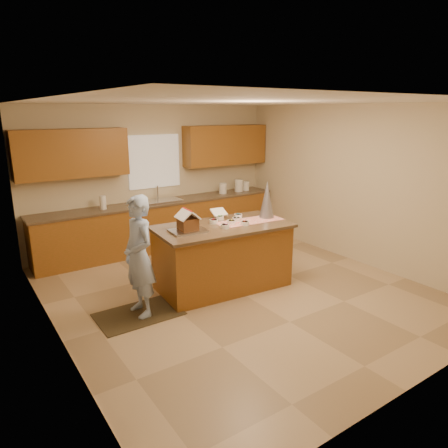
{
  "coord_description": "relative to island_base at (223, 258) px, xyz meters",
  "views": [
    {
      "loc": [
        -3.33,
        -4.54,
        2.58
      ],
      "look_at": [
        -0.1,
        0.2,
        1.0
      ],
      "focal_mm": 32.91,
      "sensor_mm": 36.0,
      "label": 1
    }
  ],
  "objects": [
    {
      "name": "upper_cabinet_right",
      "position": [
        1.64,
        2.32,
        1.44
      ],
      "size": [
        1.85,
        0.35,
        0.8
      ],
      "primitive_type": "cube",
      "color": "#975520",
      "rests_on": "wall_back"
    },
    {
      "name": "candy_bowls",
      "position": [
        0.17,
        0.06,
        0.53
      ],
      "size": [
        0.63,
        0.59,
        0.06
      ],
      "color": "red",
      "rests_on": "island_top"
    },
    {
      "name": "wall_right",
      "position": [
        2.59,
        -0.25,
        0.89
      ],
      "size": [
        5.5,
        5.5,
        0.0
      ],
      "primitive_type": "plane",
      "color": "beige",
      "rests_on": "floor"
    },
    {
      "name": "paper_towel",
      "position": [
        -1.04,
        2.2,
        0.58
      ],
      "size": [
        0.11,
        0.11,
        0.24
      ],
      "primitive_type": "cylinder",
      "color": "white",
      "rests_on": "back_counter_top"
    },
    {
      "name": "faucet",
      "position": [
        0.09,
        2.38,
        0.6
      ],
      "size": [
        0.03,
        0.03,
        0.28
      ],
      "primitive_type": "cylinder",
      "color": "silver",
      "rests_on": "back_counter_top"
    },
    {
      "name": "back_counter_top",
      "position": [
        0.09,
        2.2,
        0.44
      ],
      "size": [
        4.85,
        0.63,
        0.04
      ],
      "primitive_type": "cube",
      "color": "brown",
      "rests_on": "back_counter_base"
    },
    {
      "name": "wall_back",
      "position": [
        0.09,
        2.5,
        0.89
      ],
      "size": [
        5.5,
        5.5,
        0.0
      ],
      "primitive_type": "plane",
      "color": "beige",
      "rests_on": "floor"
    },
    {
      "name": "upper_cabinet_left",
      "position": [
        -1.46,
        2.32,
        1.44
      ],
      "size": [
        1.85,
        0.35,
        0.8
      ],
      "primitive_type": "cube",
      "color": "#975520",
      "rests_on": "wall_back"
    },
    {
      "name": "tinsel_tree",
      "position": [
        0.82,
        -0.02,
        0.79
      ],
      "size": [
        0.25,
        0.25,
        0.58
      ],
      "primitive_type": "cone",
      "rotation": [
        0.0,
        0.0,
        -0.08
      ],
      "color": "#B6B4C0",
      "rests_on": "island_top"
    },
    {
      "name": "stone_accent",
      "position": [
        -2.39,
        -1.05,
        0.79
      ],
      "size": [
        0.0,
        2.5,
        2.5
      ],
      "primitive_type": "plane",
      "rotation": [
        1.57,
        0.0,
        1.57
      ],
      "color": "gray",
      "rests_on": "wall_left"
    },
    {
      "name": "sink",
      "position": [
        0.09,
        2.2,
        0.43
      ],
      "size": [
        0.7,
        0.45,
        0.12
      ],
      "primitive_type": "cube",
      "color": "silver",
      "rests_on": "back_counter_top"
    },
    {
      "name": "gingerbread_house",
      "position": [
        -0.58,
        -0.0,
        0.64
      ],
      "size": [
        0.31,
        0.32,
        0.3
      ],
      "color": "#573216",
      "rests_on": "baking_tray"
    },
    {
      "name": "canister_c",
      "position": [
        2.1,
        2.2,
        0.56
      ],
      "size": [
        0.14,
        0.14,
        0.2
      ],
      "primitive_type": "cylinder",
      "color": "white",
      "rests_on": "back_counter_top"
    },
    {
      "name": "wall_left",
      "position": [
        -2.41,
        -0.25,
        0.89
      ],
      "size": [
        5.5,
        5.5,
        0.0
      ],
      "primitive_type": "plane",
      "color": "beige",
      "rests_on": "floor"
    },
    {
      "name": "canister_a",
      "position": [
        1.49,
        2.2,
        0.57
      ],
      "size": [
        0.16,
        0.16,
        0.22
      ],
      "primitive_type": "cylinder",
      "color": "white",
      "rests_on": "back_counter_top"
    },
    {
      "name": "back_counter_base",
      "position": [
        0.09,
        2.2,
        -0.02
      ],
      "size": [
        4.8,
        0.6,
        0.88
      ],
      "primitive_type": "cube",
      "color": "brown",
      "rests_on": "floor"
    },
    {
      "name": "floor",
      "position": [
        0.09,
        -0.25,
        -0.46
      ],
      "size": [
        5.5,
        5.5,
        0.0
      ],
      "primitive_type": "plane",
      "color": "tan",
      "rests_on": "ground"
    },
    {
      "name": "baking_tray",
      "position": [
        -0.58,
        -0.0,
        0.52
      ],
      "size": [
        0.51,
        0.4,
        0.03
      ],
      "primitive_type": "cube",
      "rotation": [
        0.0,
        0.0,
        -0.08
      ],
      "color": "silver",
      "rests_on": "island_top"
    },
    {
      "name": "island_base",
      "position": [
        0.0,
        0.0,
        0.0
      ],
      "size": [
        1.96,
        1.1,
        0.93
      ],
      "primitive_type": "cube",
      "rotation": [
        0.0,
        0.0,
        -0.08
      ],
      "color": "brown",
      "rests_on": "floor"
    },
    {
      "name": "island_top",
      "position": [
        -0.0,
        0.0,
        0.48
      ],
      "size": [
        2.06,
        1.19,
        0.04
      ],
      "primitive_type": "cube",
      "rotation": [
        0.0,
        0.0,
        -0.08
      ],
      "color": "brown",
      "rests_on": "island_base"
    },
    {
      "name": "table_runner",
      "position": [
        0.47,
        -0.04,
        0.51
      ],
      "size": [
        1.08,
        0.46,
        0.01
      ],
      "primitive_type": "cube",
      "rotation": [
        0.0,
        0.0,
        -0.08
      ],
      "color": "red",
      "rests_on": "island_top"
    },
    {
      "name": "canister_b",
      "position": [
        1.9,
        2.2,
        0.59
      ],
      "size": [
        0.18,
        0.18,
        0.26
      ],
      "primitive_type": "cylinder",
      "color": "white",
      "rests_on": "back_counter_top"
    },
    {
      "name": "wall_front",
      "position": [
        0.09,
        -3.0,
        0.89
      ],
      "size": [
        5.5,
        5.5,
        0.0
      ],
      "primitive_type": "plane",
      "color": "beige",
      "rests_on": "floor"
    },
    {
      "name": "boy",
      "position": [
        -1.37,
        -0.13,
        0.34
      ],
      "size": [
        0.4,
        0.59,
        1.58
      ],
      "primitive_type": "imported",
      "rotation": [
        0.0,
        0.0,
        -1.52
      ],
      "color": "#9FB8E2",
      "rests_on": "rug"
    },
    {
      "name": "cookbook",
      "position": [
        0.19,
        0.39,
        0.6
      ],
      "size": [
        0.25,
        0.2,
        0.1
      ],
      "primitive_type": "cube",
      "rotation": [
        -1.13,
        0.0,
        -0.08
      ],
      "color": "white",
      "rests_on": "island_top"
    },
    {
      "name": "rug",
      "position": [
        -1.42,
        -0.13,
        -0.46
      ],
      "size": [
        1.07,
        0.7,
        0.01
      ],
      "primitive_type": "cube",
      "color": "black",
      "rests_on": "floor"
    },
    {
      "name": "ceiling",
      "position": [
        0.09,
        -0.25,
        2.24
      ],
      "size": [
        5.5,
        5.5,
        0.0
      ],
      "primitive_type": "plane",
      "color": "silver",
      "rests_on": "floor"
    },
    {
      "name": "window_curtain",
      "position": [
        0.09,
        2.47,
        1.19
      ],
      "size": [
        1.05,
        0.03,
        1.0
      ],
      "primitive_type": "cube",
      "color": "white",
      "rests_on": "wall_back"
    }
  ]
}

